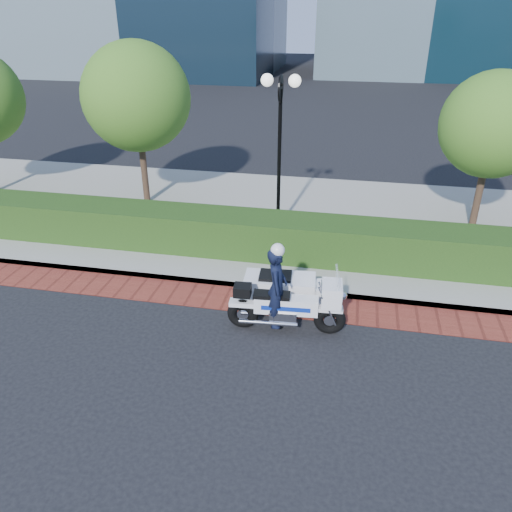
% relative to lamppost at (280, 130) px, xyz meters
% --- Properties ---
extents(ground, '(120.00, 120.00, 0.00)m').
position_rel_lamppost_xyz_m(ground, '(-1.00, -5.20, -2.96)').
color(ground, black).
rests_on(ground, ground).
extents(brick_strip, '(60.00, 1.00, 0.01)m').
position_rel_lamppost_xyz_m(brick_strip, '(-1.00, -3.70, -2.95)').
color(brick_strip, maroon).
rests_on(brick_strip, ground).
extents(sidewalk, '(60.00, 8.00, 0.15)m').
position_rel_lamppost_xyz_m(sidewalk, '(-1.00, 0.80, -2.88)').
color(sidewalk, gray).
rests_on(sidewalk, ground).
extents(hedge_main, '(18.00, 1.20, 1.00)m').
position_rel_lamppost_xyz_m(hedge_main, '(-1.00, -1.60, -2.31)').
color(hedge_main, black).
rests_on(hedge_main, sidewalk).
extents(lamppost, '(1.02, 0.70, 4.21)m').
position_rel_lamppost_xyz_m(lamppost, '(0.00, 0.00, 0.00)').
color(lamppost, black).
rests_on(lamppost, sidewalk).
extents(tree_b, '(3.20, 3.20, 4.89)m').
position_rel_lamppost_xyz_m(tree_b, '(-4.50, 1.30, 0.48)').
color(tree_b, '#332319').
rests_on(tree_b, sidewalk).
extents(tree_c, '(2.80, 2.80, 4.30)m').
position_rel_lamppost_xyz_m(tree_c, '(5.50, 1.30, 0.09)').
color(tree_c, '#332319').
rests_on(tree_c, sidewalk).
extents(police_motorcycle, '(2.39, 1.69, 1.94)m').
position_rel_lamppost_xyz_m(police_motorcycle, '(0.78, -4.30, -2.30)').
color(police_motorcycle, black).
rests_on(police_motorcycle, ground).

